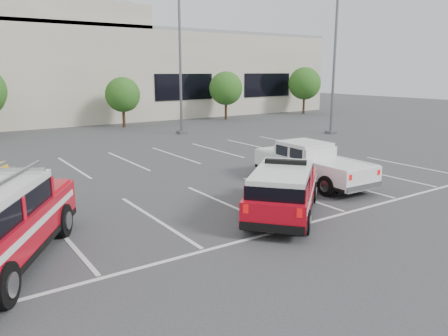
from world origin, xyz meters
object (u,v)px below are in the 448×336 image
at_px(tree_right, 226,89).
at_px(light_pole_right, 334,60).
at_px(tree_far_right, 305,85).
at_px(convention_building, 30,68).
at_px(white_pickup, 311,167).
at_px(light_pole_mid, 180,60).
at_px(tree_mid_right, 124,96).
at_px(fire_chief_suv, 283,194).

relative_size(tree_right, light_pole_right, 0.43).
height_order(tree_right, tree_far_right, tree_far_right).
bearing_deg(convention_building, tree_far_right, -21.51).
bearing_deg(light_pole_right, white_pickup, -140.75).
distance_m(tree_right, white_pickup, 24.02).
bearing_deg(light_pole_mid, tree_far_right, 18.48).
xyz_separation_m(tree_right, light_pole_right, (0.91, -12.05, 2.41)).
xyz_separation_m(convention_building, tree_mid_right, (4.91, -9.82, -2.22)).
distance_m(convention_building, fire_chief_suv, 33.96).
bearing_deg(light_pole_right, fire_chief_suv, -142.04).
bearing_deg(light_pole_mid, light_pole_right, -33.69).
height_order(tree_right, white_pickup, tree_right).
distance_m(tree_far_right, fire_chief_suv, 34.15).
xyz_separation_m(tree_far_right, light_pole_mid, (-18.09, -6.05, 2.14)).
xyz_separation_m(tree_mid_right, fire_chief_suv, (-4.28, -23.90, -1.80)).
height_order(light_pole_mid, fire_chief_suv, light_pole_mid).
xyz_separation_m(tree_far_right, white_pickup, (-20.60, -21.45, -2.39)).
distance_m(tree_far_right, light_pole_right, 15.24).
height_order(tree_right, light_pole_right, light_pole_right).
relative_size(convention_building, tree_right, 13.58).
xyz_separation_m(convention_building, tree_far_right, (24.91, -9.82, -1.68)).
bearing_deg(light_pole_right, tree_right, 94.31).
relative_size(convention_building, white_pickup, 11.15).
height_order(tree_mid_right, tree_far_right, tree_far_right).
xyz_separation_m(convention_building, light_pole_right, (15.82, -21.86, 0.47)).
relative_size(light_pole_right, white_pickup, 1.90).
distance_m(tree_mid_right, tree_far_right, 20.01).
height_order(convention_building, tree_right, convention_building).
relative_size(tree_right, white_pickup, 0.82).
relative_size(tree_far_right, light_pole_mid, 0.47).
bearing_deg(white_pickup, light_pole_right, 41.16).
bearing_deg(tree_right, fire_chief_suv, -120.86).
bearing_deg(light_pole_mid, convention_building, 113.26).
distance_m(tree_mid_right, white_pickup, 21.54).
bearing_deg(light_pole_right, tree_far_right, 52.96).
relative_size(tree_far_right, white_pickup, 0.90).
distance_m(convention_building, light_pole_right, 26.99).
bearing_deg(tree_mid_right, tree_far_right, 0.00).
distance_m(tree_far_right, white_pickup, 29.84).
height_order(tree_mid_right, light_pole_right, light_pole_right).
bearing_deg(tree_far_right, tree_right, -180.00).
distance_m(tree_right, light_pole_right, 12.32).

